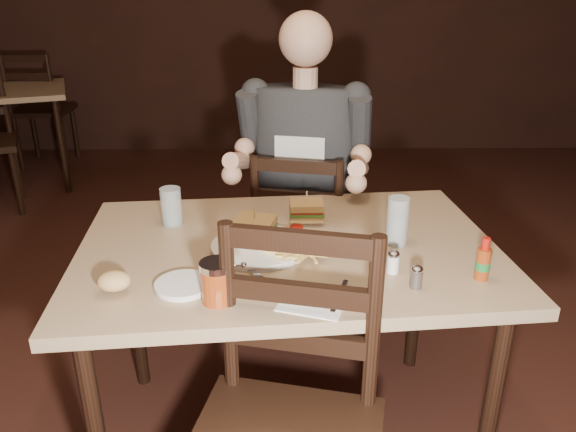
{
  "coord_description": "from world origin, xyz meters",
  "views": [
    {
      "loc": [
        0.08,
        -1.85,
        1.55
      ],
      "look_at": [
        0.1,
        -0.2,
        0.85
      ],
      "focal_mm": 35.0,
      "sensor_mm": 36.0,
      "label": 1
    }
  ],
  "objects_px": {
    "dinner_plate": "(259,248)",
    "main_table": "(288,266)",
    "bg_chair_far": "(43,110)",
    "glass_right": "(397,221)",
    "bg_table": "(11,101)",
    "side_plate": "(183,286)",
    "chair_far": "(304,243)",
    "syrup_dispenser": "(217,282)",
    "diner": "(303,138)",
    "hot_sauce": "(484,259)",
    "glass_left": "(171,206)"
  },
  "relations": [
    {
      "from": "dinner_plate",
      "to": "main_table",
      "type": "bearing_deg",
      "value": 20.23
    },
    {
      "from": "bg_chair_far",
      "to": "glass_right",
      "type": "xyz_separation_m",
      "value": [
        2.45,
        -3.29,
        0.35
      ]
    },
    {
      "from": "bg_table",
      "to": "side_plate",
      "type": "distance_m",
      "value": 3.52
    },
    {
      "from": "chair_far",
      "to": "syrup_dispenser",
      "type": "bearing_deg",
      "value": 87.32
    },
    {
      "from": "main_table",
      "to": "diner",
      "type": "xyz_separation_m",
      "value": [
        0.07,
        0.62,
        0.26
      ]
    },
    {
      "from": "main_table",
      "to": "bg_chair_far",
      "type": "distance_m",
      "value": 3.92
    },
    {
      "from": "bg_chair_far",
      "to": "dinner_plate",
      "type": "xyz_separation_m",
      "value": [
        2.01,
        -3.33,
        0.29
      ]
    },
    {
      "from": "main_table",
      "to": "glass_right",
      "type": "relative_size",
      "value": 8.93
    },
    {
      "from": "hot_sauce",
      "to": "side_plate",
      "type": "bearing_deg",
      "value": -177.14
    },
    {
      "from": "bg_table",
      "to": "glass_left",
      "type": "relative_size",
      "value": 7.93
    },
    {
      "from": "dinner_plate",
      "to": "hot_sauce",
      "type": "distance_m",
      "value": 0.66
    },
    {
      "from": "syrup_dispenser",
      "to": "glass_left",
      "type": "bearing_deg",
      "value": 107.26
    },
    {
      "from": "bg_chair_far",
      "to": "glass_right",
      "type": "relative_size",
      "value": 6.35
    },
    {
      "from": "bg_table",
      "to": "side_plate",
      "type": "bearing_deg",
      "value": -58.97
    },
    {
      "from": "bg_table",
      "to": "diner",
      "type": "height_order",
      "value": "diner"
    },
    {
      "from": "hot_sauce",
      "to": "side_plate",
      "type": "relative_size",
      "value": 0.85
    },
    {
      "from": "side_plate",
      "to": "chair_far",
      "type": "bearing_deg",
      "value": 68.41
    },
    {
      "from": "side_plate",
      "to": "dinner_plate",
      "type": "bearing_deg",
      "value": 48.79
    },
    {
      "from": "chair_far",
      "to": "hot_sauce",
      "type": "bearing_deg",
      "value": 129.61
    },
    {
      "from": "bg_chair_far",
      "to": "side_plate",
      "type": "xyz_separation_m",
      "value": [
        1.81,
        -3.56,
        0.28
      ]
    },
    {
      "from": "bg_table",
      "to": "glass_left",
      "type": "xyz_separation_m",
      "value": [
        1.71,
        -2.58,
        0.15
      ]
    },
    {
      "from": "syrup_dispenser",
      "to": "hot_sauce",
      "type": "bearing_deg",
      "value": 3.29
    },
    {
      "from": "main_table",
      "to": "bg_table",
      "type": "xyz_separation_m",
      "value": [
        -2.1,
        2.75,
        -0.02
      ]
    },
    {
      "from": "dinner_plate",
      "to": "syrup_dispenser",
      "type": "height_order",
      "value": "syrup_dispenser"
    },
    {
      "from": "diner",
      "to": "glass_left",
      "type": "height_order",
      "value": "diner"
    },
    {
      "from": "main_table",
      "to": "diner",
      "type": "relative_size",
      "value": 1.43
    },
    {
      "from": "dinner_plate",
      "to": "bg_table",
      "type": "bearing_deg",
      "value": 125.85
    },
    {
      "from": "main_table",
      "to": "side_plate",
      "type": "height_order",
      "value": "side_plate"
    },
    {
      "from": "dinner_plate",
      "to": "hot_sauce",
      "type": "height_order",
      "value": "hot_sauce"
    },
    {
      "from": "chair_far",
      "to": "side_plate",
      "type": "xyz_separation_m",
      "value": [
        -0.37,
        -0.93,
        0.32
      ]
    },
    {
      "from": "bg_chair_far",
      "to": "side_plate",
      "type": "distance_m",
      "value": 4.01
    },
    {
      "from": "diner",
      "to": "bg_table",
      "type": "bearing_deg",
      "value": 147.76
    },
    {
      "from": "chair_far",
      "to": "main_table",
      "type": "bearing_deg",
      "value": 95.57
    },
    {
      "from": "diner",
      "to": "hot_sauce",
      "type": "distance_m",
      "value": 0.97
    },
    {
      "from": "glass_right",
      "to": "main_table",
      "type": "bearing_deg",
      "value": -178.11
    },
    {
      "from": "chair_far",
      "to": "glass_right",
      "type": "xyz_separation_m",
      "value": [
        0.26,
        -0.66,
        0.39
      ]
    },
    {
      "from": "diner",
      "to": "hot_sauce",
      "type": "bearing_deg",
      "value": -48.5
    },
    {
      "from": "syrup_dispenser",
      "to": "chair_far",
      "type": "bearing_deg",
      "value": 69.92
    },
    {
      "from": "glass_right",
      "to": "hot_sauce",
      "type": "relative_size",
      "value": 1.23
    },
    {
      "from": "glass_right",
      "to": "side_plate",
      "type": "relative_size",
      "value": 1.04
    },
    {
      "from": "diner",
      "to": "glass_left",
      "type": "bearing_deg",
      "value": -123.84
    },
    {
      "from": "dinner_plate",
      "to": "glass_right",
      "type": "bearing_deg",
      "value": 5.89
    },
    {
      "from": "glass_right",
      "to": "side_plate",
      "type": "bearing_deg",
      "value": -156.69
    },
    {
      "from": "syrup_dispenser",
      "to": "main_table",
      "type": "bearing_deg",
      "value": 55.09
    },
    {
      "from": "hot_sauce",
      "to": "side_plate",
      "type": "height_order",
      "value": "hot_sauce"
    },
    {
      "from": "bg_table",
      "to": "glass_right",
      "type": "height_order",
      "value": "glass_right"
    },
    {
      "from": "bg_table",
      "to": "diner",
      "type": "bearing_deg",
      "value": -44.47
    },
    {
      "from": "chair_far",
      "to": "side_plate",
      "type": "height_order",
      "value": "chair_far"
    },
    {
      "from": "diner",
      "to": "dinner_plate",
      "type": "xyz_separation_m",
      "value": [
        -0.16,
        -0.65,
        -0.17
      ]
    },
    {
      "from": "glass_right",
      "to": "hot_sauce",
      "type": "distance_m",
      "value": 0.3
    }
  ]
}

